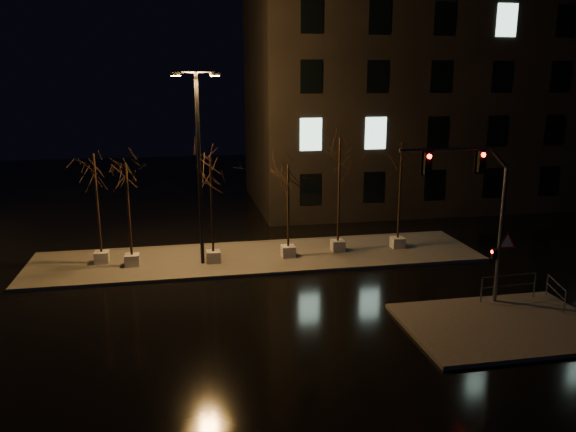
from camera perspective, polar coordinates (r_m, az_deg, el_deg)
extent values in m
plane|color=black|center=(22.41, -0.82, -9.05)|extent=(90.00, 90.00, 0.00)
cube|color=#4F4B46|center=(27.95, -2.99, -4.20)|extent=(22.00, 5.00, 0.15)
cube|color=#4F4B46|center=(21.93, 20.93, -10.34)|extent=(7.00, 5.00, 0.15)
cube|color=black|center=(42.20, 14.05, 11.77)|extent=(25.00, 12.00, 15.00)
cube|color=beige|center=(28.21, -18.38, -3.99)|extent=(0.65, 0.65, 0.55)
cylinder|color=black|center=(27.56, -18.79, 1.18)|extent=(0.11, 0.11, 4.67)
cube|color=beige|center=(27.37, -15.55, -4.33)|extent=(0.65, 0.65, 0.55)
cylinder|color=black|center=(26.74, -15.88, 0.61)|extent=(0.11, 0.11, 4.29)
cube|color=beige|center=(27.11, -7.58, -4.10)|extent=(0.65, 0.65, 0.55)
cylinder|color=black|center=(26.44, -7.76, 1.17)|extent=(0.11, 0.11, 4.55)
cube|color=beige|center=(27.68, 0.02, -3.60)|extent=(0.65, 0.65, 0.55)
cylinder|color=black|center=(27.08, 0.02, 1.03)|extent=(0.11, 0.11, 4.03)
cube|color=beige|center=(28.70, 5.08, -3.02)|extent=(0.65, 0.65, 0.55)
cylinder|color=black|center=(28.01, 5.20, 2.63)|extent=(0.11, 0.11, 5.20)
cube|color=beige|center=(29.69, 11.05, -2.65)|extent=(0.65, 0.65, 0.55)
cylinder|color=black|center=(29.05, 11.30, 2.53)|extent=(0.11, 0.11, 4.92)
cylinder|color=#5A5C61|center=(23.08, 20.77, -1.92)|extent=(0.16, 0.16, 5.32)
cylinder|color=#5A5C61|center=(21.20, 15.74, 6.53)|extent=(3.54, 0.16, 0.12)
cube|color=black|center=(21.95, 19.05, 5.25)|extent=(0.27, 0.20, 0.80)
cube|color=black|center=(20.96, 14.01, 5.22)|extent=(0.27, 0.20, 0.80)
cube|color=black|center=(23.17, 20.21, -3.64)|extent=(0.20, 0.16, 0.40)
cone|color=red|center=(23.25, 21.33, -2.54)|extent=(0.92, 0.04, 0.92)
sphere|color=#FF0C07|center=(22.48, 21.46, 5.91)|extent=(0.16, 0.16, 0.16)
cylinder|color=black|center=(26.06, -8.99, 4.50)|extent=(0.18, 0.18, 8.84)
cylinder|color=black|center=(25.73, -9.37, 14.25)|extent=(1.91, 0.54, 0.09)
cube|color=#FCA832|center=(25.51, -11.33, 13.88)|extent=(0.49, 0.34, 0.18)
cube|color=#FCA832|center=(25.98, -7.42, 14.02)|extent=(0.49, 0.34, 0.18)
cylinder|color=#5A5C61|center=(23.37, 19.06, -7.18)|extent=(0.05, 0.05, 0.97)
cylinder|color=#5A5C61|center=(24.69, 23.76, -6.49)|extent=(0.05, 0.05, 0.97)
cylinder|color=#5A5C61|center=(23.84, 21.59, -5.62)|extent=(2.37, 0.15, 0.04)
cylinder|color=#5A5C61|center=(23.98, 21.50, -6.59)|extent=(2.37, 0.15, 0.04)
cylinder|color=#5A5C61|center=(23.55, 26.29, -7.92)|extent=(0.05, 0.05, 0.82)
cylinder|color=#5A5C61|center=(25.15, 24.82, -6.41)|extent=(0.05, 0.05, 0.82)
cylinder|color=#5A5C61|center=(24.20, 25.64, -6.13)|extent=(0.54, 1.77, 0.04)
cylinder|color=#5A5C61|center=(24.32, 25.55, -6.94)|extent=(0.54, 1.77, 0.04)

